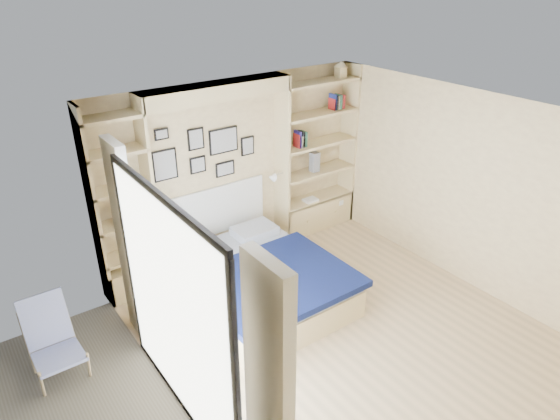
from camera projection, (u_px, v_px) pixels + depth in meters
ground at (339, 327)px, 5.80m from camera, size 4.50×4.50×0.00m
room_shell at (238, 207)px, 6.22m from camera, size 4.50×4.50×4.50m
bed at (259, 280)px, 6.19m from camera, size 1.74×2.31×1.07m
photo_gallery at (204, 152)px, 6.46m from camera, size 1.48×0.02×0.82m
reading_lamps at (225, 190)px, 6.60m from camera, size 1.92×0.12×0.15m
shelf_decor at (313, 124)px, 7.18m from camera, size 3.58×0.23×2.03m
deck_chair at (52, 339)px, 5.07m from camera, size 0.47×0.79×0.79m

